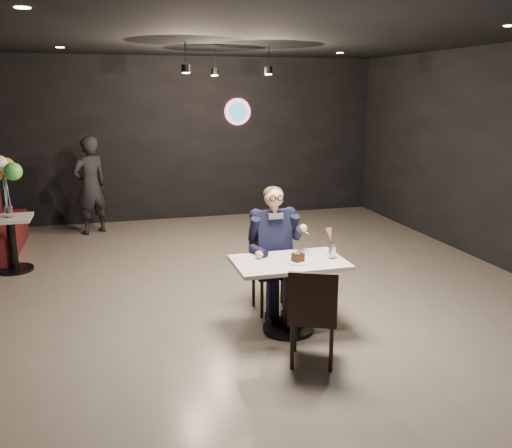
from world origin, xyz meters
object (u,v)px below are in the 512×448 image
object	(u,v)px
chair_far	(273,271)
sundae_glass	(332,251)
side_table	(13,246)
seated_man	(273,248)
chair_near	(313,314)
main_table	(289,296)
booth_bench	(0,220)
passerby	(90,186)
balloon_vase	(9,211)

from	to	relation	value
chair_far	sundae_glass	distance (m)	0.83
sundae_glass	side_table	distance (m)	4.47
seated_man	chair_near	bearing A→B (deg)	-90.00
main_table	chair_far	distance (m)	0.56
chair_near	booth_bench	size ratio (longest dim) A/B	0.47
sundae_glass	booth_bench	xyz separation A→B (m)	(-3.71, 3.85, -0.34)
passerby	seated_man	bearing A→B (deg)	85.79
chair_far	passerby	bearing A→B (deg)	115.85
seated_man	side_table	world-z (taller)	seated_man
main_table	seated_man	xyz separation A→B (m)	(-0.00, 0.55, 0.34)
sundae_glass	side_table	bearing A→B (deg)	140.13
chair_near	booth_bench	distance (m)	5.54
main_table	sundae_glass	size ratio (longest dim) A/B	6.94
side_table	booth_bench	bearing A→B (deg)	106.70
sundae_glass	balloon_vase	distance (m)	4.44
sundae_glass	passerby	xyz separation A→B (m)	(-2.41, 4.66, -0.00)
main_table	sundae_glass	distance (m)	0.63
chair_far	side_table	world-z (taller)	chair_far
main_table	chair_far	xyz separation A→B (m)	(-0.00, 0.55, 0.09)
chair_near	balloon_vase	xyz separation A→B (m)	(-2.97, 3.46, 0.37)
sundae_glass	booth_bench	bearing A→B (deg)	133.95
booth_bench	chair_far	bearing A→B (deg)	-44.78
seated_man	balloon_vase	bearing A→B (deg)	142.91
chair_far	booth_bench	world-z (taller)	booth_bench
booth_bench	chair_near	bearing A→B (deg)	-53.75
chair_near	passerby	distance (m)	5.65
side_table	chair_far	bearing A→B (deg)	-37.09
booth_bench	side_table	size ratio (longest dim) A/B	2.87
sundae_glass	side_table	xyz separation A→B (m)	(-3.41, 2.85, -0.48)
sundae_glass	balloon_vase	bearing A→B (deg)	140.13
chair_near	chair_far	bearing A→B (deg)	113.90
side_table	balloon_vase	world-z (taller)	balloon_vase
balloon_vase	chair_far	bearing A→B (deg)	-37.09
balloon_vase	sundae_glass	bearing A→B (deg)	-39.87
sundae_glass	passerby	size ratio (longest dim) A/B	0.10
balloon_vase	booth_bench	bearing A→B (deg)	106.70
main_table	side_table	bearing A→B (deg)	136.74
main_table	side_table	size ratio (longest dim) A/B	1.60
chair_near	seated_man	bearing A→B (deg)	113.90
main_table	seated_man	size ratio (longest dim) A/B	0.76
chair_far	balloon_vase	bearing A→B (deg)	142.91
main_table	chair_near	world-z (taller)	chair_near
sundae_glass	booth_bench	world-z (taller)	booth_bench
balloon_vase	seated_man	bearing A→B (deg)	-37.09
chair_far	side_table	distance (m)	3.73
sundae_glass	chair_near	bearing A→B (deg)	-125.33
chair_near	seated_man	distance (m)	1.24
booth_bench	main_table	bearing A→B (deg)	-49.25
seated_man	passerby	distance (m)	4.52
side_table	passerby	size ratio (longest dim) A/B	0.42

